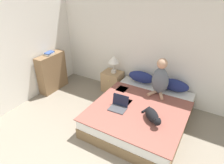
{
  "coord_description": "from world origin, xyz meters",
  "views": [
    {
      "loc": [
        1.24,
        -0.56,
        2.68
      ],
      "look_at": [
        -0.51,
        2.44,
        0.77
      ],
      "focal_mm": 32.0,
      "sensor_mm": 36.0,
      "label": 1
    }
  ],
  "objects_px": {
    "book_stack_top": "(49,53)",
    "laptop_open": "(119,106)",
    "bed": "(141,114)",
    "table_lamp": "(114,60)",
    "bookshelf": "(52,72)",
    "pillow_far": "(174,85)",
    "cat_tabby": "(152,116)",
    "nightstand": "(112,81)",
    "pillow_near": "(141,77)",
    "person_sitting": "(160,78)"
  },
  "relations": [
    {
      "from": "pillow_far",
      "to": "table_lamp",
      "type": "bearing_deg",
      "value": -178.03
    },
    {
      "from": "pillow_near",
      "to": "person_sitting",
      "type": "bearing_deg",
      "value": -28.01
    },
    {
      "from": "bed",
      "to": "laptop_open",
      "type": "bearing_deg",
      "value": -137.93
    },
    {
      "from": "person_sitting",
      "to": "laptop_open",
      "type": "bearing_deg",
      "value": -118.04
    },
    {
      "from": "bed",
      "to": "nightstand",
      "type": "relative_size",
      "value": 3.9
    },
    {
      "from": "person_sitting",
      "to": "book_stack_top",
      "type": "distance_m",
      "value": 2.67
    },
    {
      "from": "person_sitting",
      "to": "bookshelf",
      "type": "xyz_separation_m",
      "value": [
        -2.62,
        -0.47,
        -0.3
      ]
    },
    {
      "from": "person_sitting",
      "to": "table_lamp",
      "type": "height_order",
      "value": "person_sitting"
    },
    {
      "from": "nightstand",
      "to": "book_stack_top",
      "type": "height_order",
      "value": "book_stack_top"
    },
    {
      "from": "pillow_near",
      "to": "cat_tabby",
      "type": "relative_size",
      "value": 1.2
    },
    {
      "from": "pillow_far",
      "to": "laptop_open",
      "type": "xyz_separation_m",
      "value": [
        -0.72,
        -1.17,
        -0.08
      ]
    },
    {
      "from": "person_sitting",
      "to": "cat_tabby",
      "type": "distance_m",
      "value": 0.97
    },
    {
      "from": "laptop_open",
      "to": "table_lamp",
      "type": "relative_size",
      "value": 0.75
    },
    {
      "from": "cat_tabby",
      "to": "laptop_open",
      "type": "xyz_separation_m",
      "value": [
        -0.67,
        0.02,
        -0.05
      ]
    },
    {
      "from": "pillow_near",
      "to": "pillow_far",
      "type": "distance_m",
      "value": 0.76
    },
    {
      "from": "pillow_far",
      "to": "cat_tabby",
      "type": "bearing_deg",
      "value": -92.26
    },
    {
      "from": "table_lamp",
      "to": "bookshelf",
      "type": "distance_m",
      "value": 1.6
    },
    {
      "from": "person_sitting",
      "to": "cat_tabby",
      "type": "bearing_deg",
      "value": -77.96
    },
    {
      "from": "nightstand",
      "to": "bookshelf",
      "type": "xyz_separation_m",
      "value": [
        -1.36,
        -0.7,
        0.22
      ]
    },
    {
      "from": "person_sitting",
      "to": "table_lamp",
      "type": "relative_size",
      "value": 1.78
    },
    {
      "from": "pillow_near",
      "to": "pillow_far",
      "type": "xyz_separation_m",
      "value": [
        0.76,
        0.0,
        0.0
      ]
    },
    {
      "from": "table_lamp",
      "to": "bookshelf",
      "type": "bearing_deg",
      "value": -153.38
    },
    {
      "from": "laptop_open",
      "to": "bed",
      "type": "bearing_deg",
      "value": 38.81
    },
    {
      "from": "table_lamp",
      "to": "person_sitting",
      "type": "bearing_deg",
      "value": -10.3
    },
    {
      "from": "bed",
      "to": "pillow_far",
      "type": "bearing_deg",
      "value": 66.27
    },
    {
      "from": "person_sitting",
      "to": "nightstand",
      "type": "relative_size",
      "value": 1.53
    },
    {
      "from": "pillow_far",
      "to": "nightstand",
      "type": "height_order",
      "value": "pillow_far"
    },
    {
      "from": "book_stack_top",
      "to": "pillow_near",
      "type": "bearing_deg",
      "value": 19.59
    },
    {
      "from": "laptop_open",
      "to": "table_lamp",
      "type": "bearing_deg",
      "value": 120.53
    },
    {
      "from": "bed",
      "to": "laptop_open",
      "type": "distance_m",
      "value": 0.53
    },
    {
      "from": "bed",
      "to": "table_lamp",
      "type": "xyz_separation_m",
      "value": [
        -1.09,
        0.81,
        0.64
      ]
    },
    {
      "from": "table_lamp",
      "to": "nightstand",
      "type": "bearing_deg",
      "value": 175.7
    },
    {
      "from": "nightstand",
      "to": "person_sitting",
      "type": "bearing_deg",
      "value": -10.14
    },
    {
      "from": "pillow_near",
      "to": "bookshelf",
      "type": "relative_size",
      "value": 0.66
    },
    {
      "from": "pillow_far",
      "to": "cat_tabby",
      "type": "relative_size",
      "value": 1.2
    },
    {
      "from": "bed",
      "to": "cat_tabby",
      "type": "bearing_deg",
      "value": -44.82
    },
    {
      "from": "cat_tabby",
      "to": "nightstand",
      "type": "bearing_deg",
      "value": -171.2
    },
    {
      "from": "bed",
      "to": "book_stack_top",
      "type": "relative_size",
      "value": 7.95
    },
    {
      "from": "bed",
      "to": "person_sitting",
      "type": "bearing_deg",
      "value": 76.99
    },
    {
      "from": "pillow_far",
      "to": "nightstand",
      "type": "relative_size",
      "value": 1.21
    },
    {
      "from": "pillow_far",
      "to": "pillow_near",
      "type": "bearing_deg",
      "value": 180.0
    },
    {
      "from": "book_stack_top",
      "to": "laptop_open",
      "type": "bearing_deg",
      "value": -11.18
    },
    {
      "from": "pillow_near",
      "to": "bookshelf",
      "type": "height_order",
      "value": "bookshelf"
    },
    {
      "from": "bed",
      "to": "bookshelf",
      "type": "height_order",
      "value": "bookshelf"
    },
    {
      "from": "table_lamp",
      "to": "book_stack_top",
      "type": "height_order",
      "value": "book_stack_top"
    },
    {
      "from": "bed",
      "to": "book_stack_top",
      "type": "distance_m",
      "value": 2.6
    },
    {
      "from": "cat_tabby",
      "to": "laptop_open",
      "type": "relative_size",
      "value": 1.57
    },
    {
      "from": "pillow_near",
      "to": "person_sitting",
      "type": "distance_m",
      "value": 0.62
    },
    {
      "from": "book_stack_top",
      "to": "bed",
      "type": "bearing_deg",
      "value": -2.63
    },
    {
      "from": "pillow_far",
      "to": "laptop_open",
      "type": "distance_m",
      "value": 1.38
    }
  ]
}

